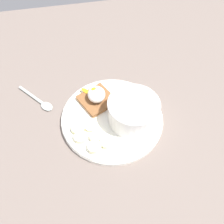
{
  "coord_description": "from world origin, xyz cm",
  "views": [
    {
      "loc": [
        -31.01,
        6.7,
        47.94
      ],
      "look_at": [
        0.0,
        0.0,
        5.0
      ],
      "focal_mm": 35.0,
      "sensor_mm": 36.0,
      "label": 1
    }
  ],
  "objects": [
    {
      "name": "banana_slice_outer",
      "position": [
        -7.89,
        5.72,
        3.72
      ],
      "size": [
        4.42,
        4.43,
        1.5
      ],
      "color": "beige",
      "rests_on": "plate"
    },
    {
      "name": "banana_slice_back",
      "position": [
        -7.27,
        2.71,
        3.75
      ],
      "size": [
        3.73,
        3.83,
        1.69
      ],
      "color": "#EEEABB",
      "rests_on": "plate"
    },
    {
      "name": "plate",
      "position": [
        0.0,
        0.0,
        2.8
      ],
      "size": [
        25.6,
        25.6,
        1.6
      ],
      "color": "white",
      "rests_on": "ground_plane"
    },
    {
      "name": "banana_slice_inner",
      "position": [
        -2.01,
        8.8,
        3.55
      ],
      "size": [
        4.76,
        4.77,
        1.23
      ],
      "color": "beige",
      "rests_on": "plate"
    },
    {
      "name": "banana_slice_right",
      "position": [
        -4.63,
        8.61,
        3.61
      ],
      "size": [
        4.13,
        4.12,
        1.28
      ],
      "color": "beige",
      "rests_on": "plate"
    },
    {
      "name": "banana_slice_left",
      "position": [
        -1.73,
        5.68,
        3.61
      ],
      "size": [
        3.62,
        3.52,
        1.44
      ],
      "color": "#F3E6B8",
      "rests_on": "plate"
    },
    {
      "name": "toast_slice",
      "position": [
        5.79,
        2.82,
        3.63
      ],
      "size": [
        10.89,
        10.89,
        1.12
      ],
      "color": "brown",
      "rests_on": "plate"
    },
    {
      "name": "ground_plane",
      "position": [
        0.0,
        0.0,
        1.0
      ],
      "size": [
        120.0,
        120.0,
        2.0
      ],
      "primitive_type": "cube",
      "color": "#6D6058",
      "rests_on": "ground"
    },
    {
      "name": "banana_slice_front",
      "position": [
        -5.42,
        4.96,
        3.66
      ],
      "size": [
        4.1,
        4.1,
        1.41
      ],
      "color": "beige",
      "rests_on": "plate"
    },
    {
      "name": "oatmeal_bowl",
      "position": [
        -1.56,
        -4.81,
        6.18
      ],
      "size": [
        12.39,
        12.39,
        6.22
      ],
      "color": "white",
      "rests_on": "plate"
    },
    {
      "name": "poached_egg",
      "position": [
        5.88,
        2.9,
        5.8
      ],
      "size": [
        7.19,
        6.16,
        3.43
      ],
      "color": "white",
      "rests_on": "toast_slice"
    },
    {
      "name": "spoon",
      "position": [
        9.71,
        18.06,
        2.4
      ],
      "size": [
        11.02,
        9.58,
        0.8
      ],
      "color": "silver",
      "rests_on": "ground_plane"
    }
  ]
}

